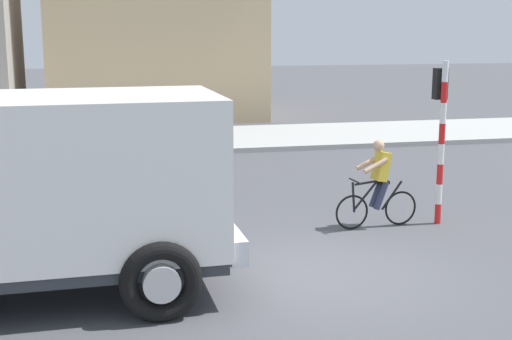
# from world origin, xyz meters

# --- Properties ---
(ground_plane) EXTENTS (120.00, 120.00, 0.00)m
(ground_plane) POSITION_xyz_m (0.00, 0.00, 0.00)
(ground_plane) COLOR #4C4C51
(sidewalk_far) EXTENTS (80.00, 5.00, 0.16)m
(sidewalk_far) POSITION_xyz_m (0.00, 13.45, 0.08)
(sidewalk_far) COLOR #ADADA8
(sidewalk_far) RESTS_ON ground
(truck_foreground) EXTENTS (5.48, 2.95, 2.90)m
(truck_foreground) POSITION_xyz_m (-4.36, -0.08, 1.67)
(truck_foreground) COLOR white
(truck_foreground) RESTS_ON ground
(cyclist) EXTENTS (1.73, 0.51, 1.72)m
(cyclist) POSITION_xyz_m (1.74, 2.31, 0.86)
(cyclist) COLOR black
(cyclist) RESTS_ON ground
(traffic_light_pole) EXTENTS (0.24, 0.43, 3.20)m
(traffic_light_pole) POSITION_xyz_m (3.02, 2.36, 2.07)
(traffic_light_pole) COLOR red
(traffic_light_pole) RESTS_ON ground
(building_mid_block) EXTENTS (8.97, 7.72, 6.66)m
(building_mid_block) POSITION_xyz_m (-1.02, 21.51, 3.33)
(building_mid_block) COLOR #D1B284
(building_mid_block) RESTS_ON ground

